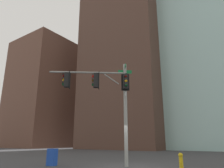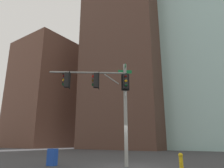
# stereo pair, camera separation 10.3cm
# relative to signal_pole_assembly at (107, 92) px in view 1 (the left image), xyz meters

# --- Properties ---
(ground_plane) EXTENTS (200.00, 200.00, 0.00)m
(ground_plane) POSITION_rel_signal_pole_assembly_xyz_m (-0.99, 1.08, -4.74)
(ground_plane) COLOR #38383A
(signal_pole_assembly) EXTENTS (3.68, 4.57, 6.73)m
(signal_pole_assembly) POSITION_rel_signal_pole_assembly_xyz_m (0.00, 0.00, 0.00)
(signal_pole_assembly) COLOR gray
(signal_pole_assembly) RESTS_ON ground_plane
(fire_hydrant) EXTENTS (0.34, 0.26, 0.87)m
(fire_hydrant) POSITION_rel_signal_pole_assembly_xyz_m (-1.60, 4.09, -4.26)
(fire_hydrant) COLOR gold
(fire_hydrant) RESTS_ON ground_plane
(newspaper_box) EXTENTS (0.54, 0.63, 1.05)m
(newspaper_box) POSITION_rel_signal_pole_assembly_xyz_m (1.57, -3.21, -4.21)
(newspaper_box) COLOR #193FA5
(newspaper_box) RESTS_ON ground_plane
(building_brick_nearside) EXTENTS (23.82, 18.53, 37.69)m
(building_brick_nearside) POSITION_rel_signal_pole_assembly_xyz_m (-33.63, -15.44, 14.11)
(building_brick_nearside) COLOR #4C3328
(building_brick_nearside) RESTS_ON ground_plane
(building_brick_midblock) EXTENTS (19.96, 15.86, 29.39)m
(building_brick_midblock) POSITION_rel_signal_pole_assembly_xyz_m (-27.34, -40.61, 9.96)
(building_brick_midblock) COLOR brown
(building_brick_midblock) RESTS_ON ground_plane
(building_glass_tower) EXTENTS (31.22, 25.91, 66.90)m
(building_glass_tower) POSITION_rel_signal_pole_assembly_xyz_m (-41.81, 2.65, 28.72)
(building_glass_tower) COLOR #9EC6C1
(building_glass_tower) RESTS_ON ground_plane
(building_brick_farside) EXTENTS (19.78, 19.40, 50.58)m
(building_brick_farside) POSITION_rel_signal_pole_assembly_xyz_m (-58.54, -11.47, 20.55)
(building_brick_farside) COLOR #845B47
(building_brick_farside) RESTS_ON ground_plane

